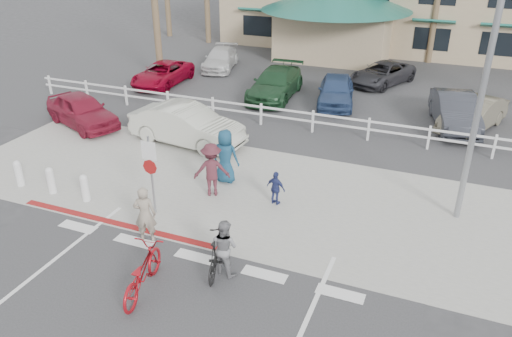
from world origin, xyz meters
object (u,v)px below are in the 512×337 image
at_px(bike_red, 142,272).
at_px(car_white_sedan, 187,125).
at_px(car_red_compact, 82,110).
at_px(bike_black, 217,254).
at_px(sign_post, 151,171).

height_order(bike_red, car_white_sedan, car_white_sedan).
bearing_deg(car_white_sedan, bike_red, -151.45).
bearing_deg(car_red_compact, bike_red, -111.23).
relative_size(bike_red, bike_black, 1.21).
relative_size(sign_post, bike_red, 1.33).
relative_size(sign_post, car_red_compact, 0.68).
bearing_deg(sign_post, bike_red, -62.03).
bearing_deg(bike_red, sign_post, -72.77).
relative_size(bike_red, car_red_compact, 0.51).
xyz_separation_m(sign_post, car_red_compact, (-7.05, 5.24, -0.73)).
height_order(bike_black, car_white_sedan, car_white_sedan).
xyz_separation_m(bike_red, bike_black, (1.34, 1.40, -0.03)).
xyz_separation_m(bike_red, car_white_sedan, (-3.48, 8.52, 0.23)).
height_order(sign_post, bike_red, sign_post).
distance_m(sign_post, car_white_sedan, 5.54).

